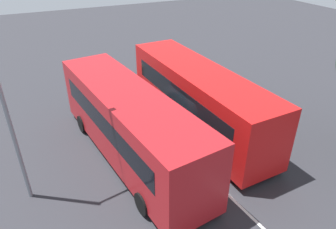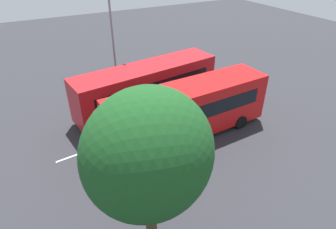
{
  "view_description": "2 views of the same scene",
  "coord_description": "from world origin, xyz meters",
  "px_view_note": "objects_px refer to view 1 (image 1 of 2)",
  "views": [
    {
      "loc": [
        -11.96,
        5.72,
        9.1
      ],
      "look_at": [
        -0.37,
        0.28,
        1.76
      ],
      "focal_mm": 33.11,
      "sensor_mm": 36.0,
      "label": 1
    },
    {
      "loc": [
        -7.88,
        -14.8,
        10.81
      ],
      "look_at": [
        -0.76,
        -1.46,
        1.61
      ],
      "focal_mm": 30.77,
      "sensor_mm": 36.0,
      "label": 2
    }
  ],
  "objects_px": {
    "bus_far_left": "(198,97)",
    "bus_center_left": "(129,123)",
    "pedestrian": "(117,77)",
    "street_lamp": "(10,96)"
  },
  "relations": [
    {
      "from": "bus_far_left",
      "to": "street_lamp",
      "type": "xyz_separation_m",
      "value": [
        -1.7,
        8.45,
        2.6
      ]
    },
    {
      "from": "bus_center_left",
      "to": "bus_far_left",
      "type": "bearing_deg",
      "value": -84.25
    },
    {
      "from": "pedestrian",
      "to": "bus_far_left",
      "type": "bearing_deg",
      "value": 37.91
    },
    {
      "from": "pedestrian",
      "to": "street_lamp",
      "type": "distance_m",
      "value": 10.72
    },
    {
      "from": "pedestrian",
      "to": "street_lamp",
      "type": "xyz_separation_m",
      "value": [
        -8.18,
        5.98,
        3.51
      ]
    },
    {
      "from": "bus_far_left",
      "to": "bus_center_left",
      "type": "bearing_deg",
      "value": 100.34
    },
    {
      "from": "bus_center_left",
      "to": "pedestrian",
      "type": "xyz_separation_m",
      "value": [
        7.44,
        -1.66,
        -0.91
      ]
    },
    {
      "from": "bus_center_left",
      "to": "pedestrian",
      "type": "bearing_deg",
      "value": -19.88
    },
    {
      "from": "street_lamp",
      "to": "bus_far_left",
      "type": "bearing_deg",
      "value": 1.22
    },
    {
      "from": "bus_center_left",
      "to": "pedestrian",
      "type": "distance_m",
      "value": 7.68
    }
  ]
}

